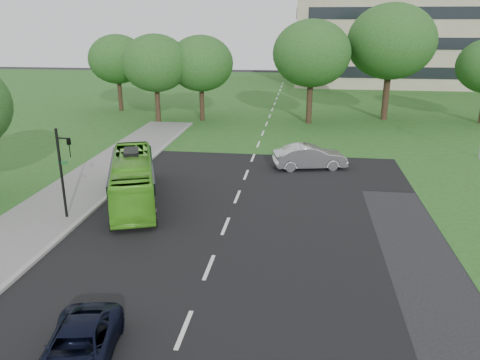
{
  "coord_description": "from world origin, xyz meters",
  "views": [
    {
      "loc": [
        3.43,
        -18.12,
        9.19
      ],
      "look_at": [
        0.39,
        4.24,
        1.6
      ],
      "focal_mm": 35.0,
      "sensor_mm": 36.0,
      "label": 1
    }
  ],
  "objects": [
    {
      "name": "tree_park_a",
      "position": [
        -10.43,
        25.19,
        5.63
      ],
      "size": [
        6.25,
        6.25,
        8.3
      ],
      "color": "black",
      "rests_on": "ground"
    },
    {
      "name": "bus",
      "position": [
        -5.5,
        4.72,
        1.22
      ],
      "size": [
        4.87,
        8.95,
        2.44
      ],
      "primitive_type": "imported",
      "rotation": [
        0.0,
        0.0,
        0.34
      ],
      "color": "#58BE28",
      "rests_on": "ground"
    },
    {
      "name": "tree_park_f",
      "position": [
        -16.51,
        31.09,
        5.52
      ],
      "size": [
        6.08,
        6.08,
        8.12
      ],
      "color": "black",
      "rests_on": "ground"
    },
    {
      "name": "sedan",
      "position": [
        4.0,
        12.03,
        0.79
      ],
      "size": [
        5.06,
        2.77,
        1.58
      ],
      "primitive_type": "imported",
      "rotation": [
        0.0,
        0.0,
        1.81
      ],
      "color": "silver",
      "rests_on": "ground"
    },
    {
      "name": "tree_park_d",
      "position": [
        11.48,
        29.84,
        7.49
      ],
      "size": [
        8.37,
        8.37,
        11.07
      ],
      "color": "black",
      "rests_on": "ground"
    },
    {
      "name": "tree_park_c",
      "position": [
        3.99,
        27.01,
        6.51
      ],
      "size": [
        7.22,
        7.22,
        9.59
      ],
      "color": "black",
      "rests_on": "ground"
    },
    {
      "name": "suv",
      "position": [
        -2.5,
        -8.0,
        0.57
      ],
      "size": [
        2.61,
        4.38,
        1.14
      ],
      "primitive_type": "imported",
      "rotation": [
        0.0,
        0.0,
        0.18
      ],
      "color": "black",
      "rests_on": "ground"
    },
    {
      "name": "traffic_light",
      "position": [
        -7.75,
        1.78,
        2.68
      ],
      "size": [
        0.75,
        0.23,
        4.57
      ],
      "rotation": [
        0.0,
        0.0,
        -0.44
      ],
      "color": "black",
      "rests_on": "ground"
    },
    {
      "name": "street_surfaces",
      "position": [
        -0.38,
        22.75,
        0.03
      ],
      "size": [
        120.0,
        120.0,
        0.15
      ],
      "color": "black",
      "rests_on": "ground"
    },
    {
      "name": "office_building",
      "position": [
        21.96,
        61.96,
        12.5
      ],
      "size": [
        40.1,
        20.1,
        25.0
      ],
      "color": "tan",
      "rests_on": "ground"
    },
    {
      "name": "tree_park_b",
      "position": [
        -6.48,
        26.94,
        5.51
      ],
      "size": [
        6.23,
        6.23,
        8.17
      ],
      "color": "black",
      "rests_on": "ground"
    },
    {
      "name": "ground",
      "position": [
        0.0,
        0.0,
        0.0
      ],
      "size": [
        160.0,
        160.0,
        0.0
      ],
      "primitive_type": "plane",
      "color": "black",
      "rests_on": "ground"
    }
  ]
}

